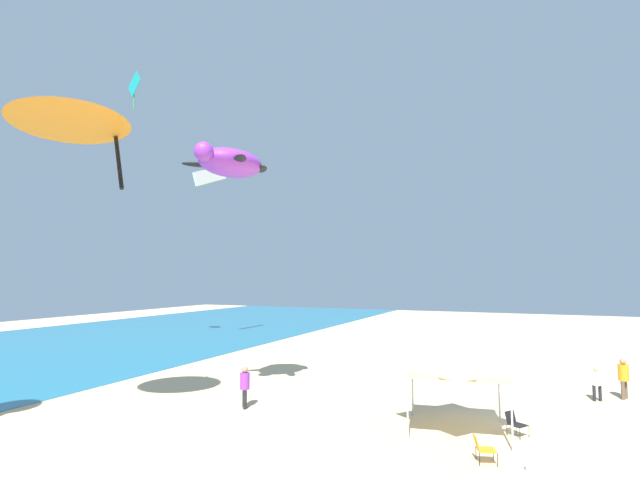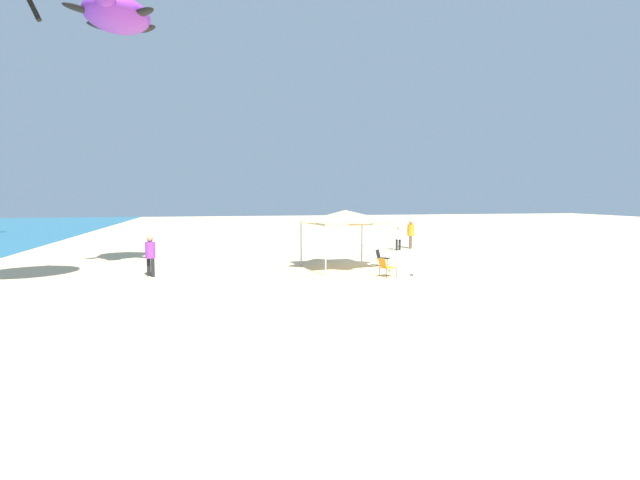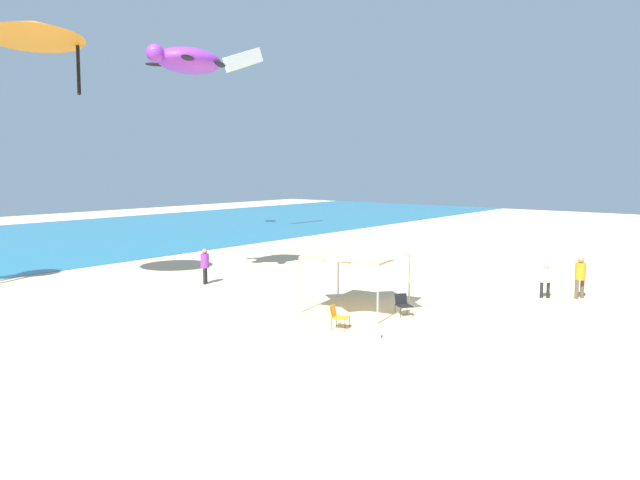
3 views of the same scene
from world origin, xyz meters
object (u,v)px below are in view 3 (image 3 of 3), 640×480
object	(u,v)px
kite_turtle_purple	(188,61)
kite_delta_orange	(34,30)
canopy_tent	(356,249)
cooler_box	(372,331)
folding_chair_near_cooler	(403,303)
kite_parafoil_white	(243,60)
person_by_tent	(545,278)
folding_chair_facing_ocean	(337,315)
person_far_stroller	(205,263)
person_beachcomber	(580,274)

from	to	relation	value
kite_turtle_purple	kite_delta_orange	bearing A→B (deg)	-23.27
canopy_tent	kite_delta_orange	distance (m)	17.11
cooler_box	folding_chair_near_cooler	bearing A→B (deg)	12.34
canopy_tent	kite_parafoil_white	bearing A→B (deg)	55.32
person_by_tent	kite_turtle_purple	distance (m)	19.68
cooler_box	kite_delta_orange	xyz separation A→B (m)	(-3.59, 15.54, 11.56)
folding_chair_facing_ocean	person_far_stroller	bearing A→B (deg)	60.63
person_by_tent	folding_chair_facing_ocean	bearing A→B (deg)	39.38
canopy_tent	person_by_tent	world-z (taller)	canopy_tent
cooler_box	kite_parafoil_white	world-z (taller)	kite_parafoil_white
canopy_tent	cooler_box	size ratio (longest dim) A/B	5.30
canopy_tent	person_far_stroller	size ratio (longest dim) A/B	2.22
kite_delta_orange	kite_parafoil_white	xyz separation A→B (m)	(22.93, 11.03, 3.23)
canopy_tent	person_beachcomber	world-z (taller)	canopy_tent
folding_chair_facing_ocean	person_by_tent	world-z (taller)	person_by_tent
canopy_tent	person_beachcomber	xyz separation A→B (m)	(7.86, -6.53, -1.39)
person_far_stroller	kite_turtle_purple	world-z (taller)	kite_turtle_purple
person_beachcomber	kite_turtle_purple	bearing A→B (deg)	-36.41
folding_chair_near_cooler	kite_parafoil_white	world-z (taller)	kite_parafoil_white
folding_chair_near_cooler	kite_parafoil_white	bearing A→B (deg)	92.09
folding_chair_facing_ocean	cooler_box	size ratio (longest dim) A/B	1.10
kite_parafoil_white	kite_turtle_purple	bearing A→B (deg)	42.99
folding_chair_facing_ocean	person_far_stroller	world-z (taller)	person_far_stroller
folding_chair_facing_ocean	kite_parafoil_white	distance (m)	34.71
folding_chair_facing_ocean	kite_turtle_purple	distance (m)	15.38
cooler_box	person_far_stroller	xyz separation A→B (m)	(2.28, 11.53, 0.84)
folding_chair_facing_ocean	person_by_tent	xyz separation A→B (m)	(9.64, -4.23, 0.45)
folding_chair_near_cooler	cooler_box	xyz separation A→B (m)	(-3.22, -0.70, -0.27)
folding_chair_near_cooler	kite_turtle_purple	xyz separation A→B (m)	(-0.82, 11.88, 10.48)
person_beachcomber	kite_parafoil_white	bearing A→B (deg)	-78.99
canopy_tent	kite_delta_orange	size ratio (longest dim) A/B	0.68
person_far_stroller	kite_parafoil_white	distance (m)	26.68
folding_chair_facing_ocean	kite_delta_orange	xyz separation A→B (m)	(-3.71, 13.97, 11.29)
person_by_tent	kite_delta_orange	size ratio (longest dim) A/B	0.27
person_beachcomber	kite_delta_orange	size ratio (longest dim) A/B	0.32
person_far_stroller	person_beachcomber	world-z (taller)	person_beachcomber
cooler_box	kite_parafoil_white	bearing A→B (deg)	53.95
person_beachcomber	folding_chair_facing_ocean	bearing A→B (deg)	-0.36
cooler_box	person_beachcomber	size ratio (longest dim) A/B	0.40
person_far_stroller	kite_turtle_purple	bearing A→B (deg)	44.22
person_beachcomber	cooler_box	bearing A→B (deg)	6.97
folding_chair_facing_ocean	kite_turtle_purple	xyz separation A→B (m)	(2.27, 11.02, 10.48)
canopy_tent	person_by_tent	distance (m)	8.90
folding_chair_near_cooler	person_beachcomber	bearing A→B (deg)	2.48
canopy_tent	kite_parafoil_white	xyz separation A→B (m)	(16.53, 23.90, 12.51)
person_by_tent	person_beachcomber	world-z (taller)	person_beachcomber
folding_chair_facing_ocean	person_far_stroller	distance (m)	10.21
canopy_tent	kite_turtle_purple	world-z (taller)	kite_turtle_purple
person_by_tent	person_far_stroller	size ratio (longest dim) A/B	0.88
person_beachcomber	kite_delta_orange	bearing A→B (deg)	-26.79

